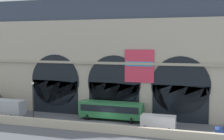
{
  "coord_description": "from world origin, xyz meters",
  "views": [
    {
      "loc": [
        15.65,
        -45.85,
        13.16
      ],
      "look_at": [
        -0.33,
        5.0,
        8.36
      ],
      "focal_mm": 49.21,
      "sensor_mm": 36.0,
      "label": 1
    }
  ],
  "objects_px": {
    "van_mideast": "(158,122)",
    "street_lamp_quayside": "(33,97)",
    "box_truck_west": "(5,108)",
    "bus_center": "(111,110)"
  },
  "relations": [
    {
      "from": "bus_center",
      "to": "box_truck_west",
      "type": "bearing_deg",
      "value": -168.71
    },
    {
      "from": "bus_center",
      "to": "street_lamp_quayside",
      "type": "bearing_deg",
      "value": -149.91
    },
    {
      "from": "box_truck_west",
      "to": "van_mideast",
      "type": "bearing_deg",
      "value": 0.74
    },
    {
      "from": "van_mideast",
      "to": "street_lamp_quayside",
      "type": "bearing_deg",
      "value": -171.13
    },
    {
      "from": "box_truck_west",
      "to": "bus_center",
      "type": "xyz_separation_m",
      "value": [
        18.5,
        3.69,
        0.08
      ]
    },
    {
      "from": "box_truck_west",
      "to": "van_mideast",
      "type": "distance_m",
      "value": 27.03
    },
    {
      "from": "box_truck_west",
      "to": "street_lamp_quayside",
      "type": "relative_size",
      "value": 1.09
    },
    {
      "from": "street_lamp_quayside",
      "to": "van_mideast",
      "type": "bearing_deg",
      "value": 8.87
    },
    {
      "from": "bus_center",
      "to": "van_mideast",
      "type": "xyz_separation_m",
      "value": [
        8.53,
        -3.35,
        -0.54
      ]
    },
    {
      "from": "bus_center",
      "to": "street_lamp_quayside",
      "type": "xyz_separation_m",
      "value": [
        -11.05,
        -6.4,
        2.63
      ]
    }
  ]
}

